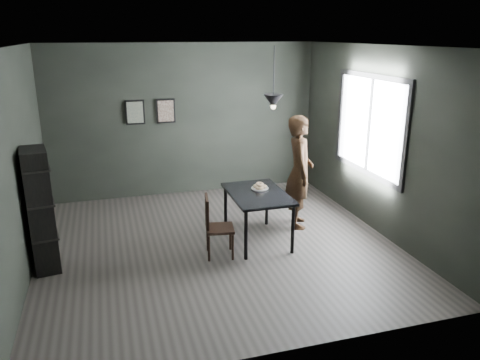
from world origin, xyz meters
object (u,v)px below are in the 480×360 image
object	(u,v)px
white_plate	(260,189)
pendant_lamp	(273,101)
cafe_table	(257,198)
woman	(299,172)
wood_chair	(214,223)
shelf_unit	(40,210)

from	to	relation	value
white_plate	pendant_lamp	bearing A→B (deg)	-15.77
cafe_table	woman	world-z (taller)	woman
white_plate	wood_chair	size ratio (longest dim) A/B	0.27
white_plate	cafe_table	bearing A→B (deg)	-120.00
woman	shelf_unit	size ratio (longest dim) A/B	1.11
woman	pendant_lamp	distance (m)	1.32
woman	wood_chair	bearing A→B (deg)	131.43
white_plate	pendant_lamp	xyz separation A→B (m)	(0.17, -0.05, 1.29)
shelf_unit	pendant_lamp	bearing A→B (deg)	-6.90
cafe_table	wood_chair	xyz separation A→B (m)	(-0.73, -0.31, -0.18)
white_plate	pendant_lamp	world-z (taller)	pendant_lamp
wood_chair	cafe_table	bearing A→B (deg)	32.56
wood_chair	pendant_lamp	bearing A→B (deg)	32.22
pendant_lamp	woman	bearing A→B (deg)	26.15
woman	cafe_table	bearing A→B (deg)	132.24
shelf_unit	cafe_table	bearing A→B (deg)	-8.67
wood_chair	shelf_unit	xyz separation A→B (m)	(-2.19, 0.29, 0.31)
cafe_table	wood_chair	bearing A→B (deg)	-156.88
white_plate	shelf_unit	xyz separation A→B (m)	(-3.00, -0.17, 0.05)
cafe_table	wood_chair	size ratio (longest dim) A/B	1.38
wood_chair	pendant_lamp	distance (m)	1.88
white_plate	woman	xyz separation A→B (m)	(0.73, 0.23, 0.13)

